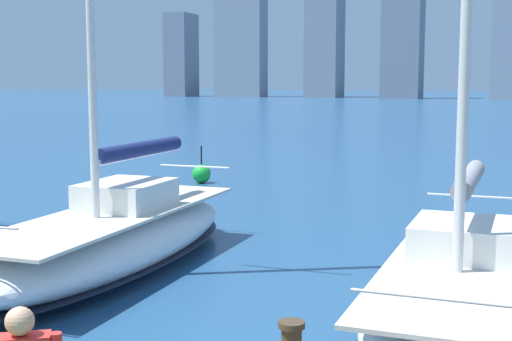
# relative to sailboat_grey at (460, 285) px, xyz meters

# --- Properties ---
(sailboat_grey) EXTENTS (2.79, 8.06, 12.51)m
(sailboat_grey) POSITION_rel_sailboat_grey_xyz_m (0.00, 0.00, 0.00)
(sailboat_grey) COLOR white
(sailboat_grey) RESTS_ON ground
(sailboat_navy) EXTENTS (2.62, 8.72, 12.72)m
(sailboat_navy) POSITION_rel_sailboat_grey_xyz_m (6.85, -1.02, 0.07)
(sailboat_navy) COLOR white
(sailboat_navy) RESTS_ON ground
(channel_buoy) EXTENTS (0.70, 0.70, 1.40)m
(channel_buoy) POSITION_rel_sailboat_grey_xyz_m (10.41, -12.95, -0.27)
(channel_buoy) COLOR green
(channel_buoy) RESTS_ON ground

